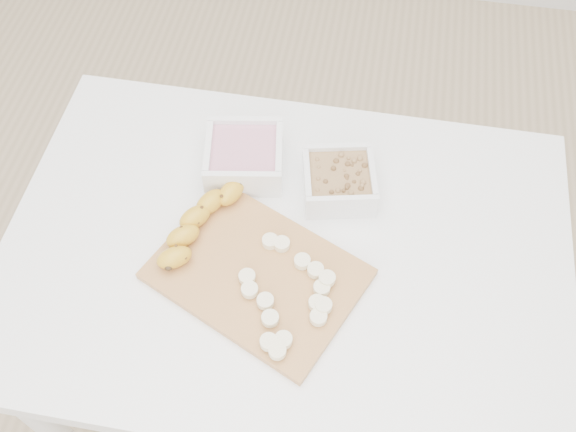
% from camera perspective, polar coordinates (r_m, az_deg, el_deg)
% --- Properties ---
extents(ground, '(3.50, 3.50, 0.00)m').
position_cam_1_polar(ground, '(1.82, -0.17, -15.03)').
color(ground, '#C6AD89').
rests_on(ground, ground).
extents(table, '(1.00, 0.70, 0.75)m').
position_cam_1_polar(table, '(1.21, -0.24, -5.23)').
color(table, white).
rests_on(table, ground).
extents(bowl_yogurt, '(0.16, 0.16, 0.07)m').
position_cam_1_polar(bowl_yogurt, '(1.21, -3.90, 5.32)').
color(bowl_yogurt, white).
rests_on(bowl_yogurt, table).
extents(bowl_granola, '(0.15, 0.15, 0.06)m').
position_cam_1_polar(bowl_granola, '(1.18, 4.55, 3.15)').
color(bowl_granola, white).
rests_on(bowl_granola, table).
extents(cutting_board, '(0.40, 0.36, 0.01)m').
position_cam_1_polar(cutting_board, '(1.10, -2.75, -5.17)').
color(cutting_board, '#B98549').
rests_on(cutting_board, table).
extents(banana, '(0.17, 0.21, 0.04)m').
position_cam_1_polar(banana, '(1.13, -7.97, -0.71)').
color(banana, gold).
rests_on(banana, cutting_board).
extents(banana_slices, '(0.16, 0.22, 0.02)m').
position_cam_1_polar(banana_slices, '(1.06, 0.18, -7.00)').
color(banana_slices, '#FBEEC1').
rests_on(banana_slices, cutting_board).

